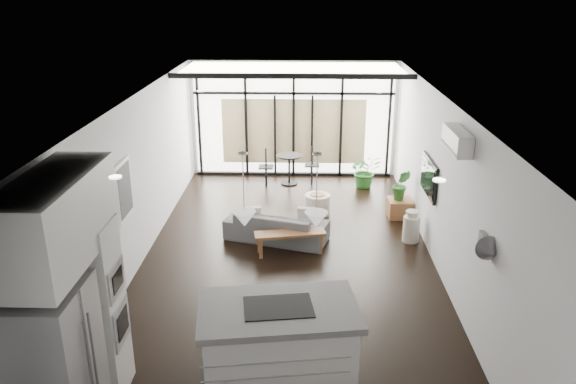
# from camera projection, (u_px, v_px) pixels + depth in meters

# --- Properties ---
(floor) EXTENTS (5.00, 10.00, 0.00)m
(floor) POSITION_uv_depth(u_px,v_px,m) (287.00, 268.00, 9.43)
(floor) COLOR black
(floor) RESTS_ON ground
(ceiling) EXTENTS (5.00, 10.00, 0.00)m
(ceiling) POSITION_uv_depth(u_px,v_px,m) (287.00, 103.00, 8.46)
(ceiling) COLOR silver
(ceiling) RESTS_ON ground
(wall_left) EXTENTS (0.02, 10.00, 2.80)m
(wall_left) POSITION_uv_depth(u_px,v_px,m) (132.00, 188.00, 9.01)
(wall_left) COLOR silver
(wall_left) RESTS_ON ground
(wall_right) EXTENTS (0.02, 10.00, 2.80)m
(wall_right) POSITION_uv_depth(u_px,v_px,m) (445.00, 191.00, 8.87)
(wall_right) COLOR silver
(wall_right) RESTS_ON ground
(wall_back) EXTENTS (5.00, 0.02, 2.80)m
(wall_back) POSITION_uv_depth(u_px,v_px,m) (294.00, 119.00, 13.63)
(wall_back) COLOR silver
(wall_back) RESTS_ON ground
(glazing) EXTENTS (5.00, 0.20, 2.80)m
(glazing) POSITION_uv_depth(u_px,v_px,m) (294.00, 120.00, 13.52)
(glazing) COLOR black
(glazing) RESTS_ON ground
(skylight) EXTENTS (4.70, 1.90, 0.06)m
(skylight) POSITION_uv_depth(u_px,v_px,m) (293.00, 68.00, 12.22)
(skylight) COLOR silver
(skylight) RESTS_ON ceiling
(neighbour_building) EXTENTS (3.50, 0.02, 1.60)m
(neighbour_building) POSITION_uv_depth(u_px,v_px,m) (294.00, 132.00, 13.69)
(neighbour_building) COLOR beige
(neighbour_building) RESTS_ON ground
(island) EXTENTS (1.97, 1.34, 1.01)m
(island) POSITION_uv_depth(u_px,v_px,m) (279.00, 344.00, 6.59)
(island) COLOR white
(island) RESTS_ON floor
(cooktop) EXTENTS (0.85, 0.63, 0.01)m
(cooktop) POSITION_uv_depth(u_px,v_px,m) (278.00, 307.00, 6.41)
(cooktop) COLOR black
(cooktop) RESTS_ON island
(fridge) EXTENTS (0.71, 0.89, 1.84)m
(fridge) POSITION_uv_depth(u_px,v_px,m) (55.00, 373.00, 5.47)
(fridge) COLOR gray
(fridge) RESTS_ON floor
(appliance_column) EXTENTS (0.55, 0.57, 2.12)m
(appliance_column) POSITION_uv_depth(u_px,v_px,m) (95.00, 310.00, 6.26)
(appliance_column) COLOR white
(appliance_column) RESTS_ON floor
(upper_cabinets) EXTENTS (0.62, 1.75, 0.86)m
(upper_cabinets) POSITION_uv_depth(u_px,v_px,m) (56.00, 220.00, 5.39)
(upper_cabinets) COLOR white
(upper_cabinets) RESTS_ON wall_left
(pendant_left) EXTENTS (0.26, 0.26, 0.18)m
(pendant_left) POSITION_uv_depth(u_px,v_px,m) (244.00, 219.00, 6.25)
(pendant_left) COLOR silver
(pendant_left) RESTS_ON ceiling
(pendant_right) EXTENTS (0.26, 0.26, 0.18)m
(pendant_right) POSITION_uv_depth(u_px,v_px,m) (316.00, 220.00, 6.23)
(pendant_right) COLOR silver
(pendant_right) RESTS_ON ceiling
(sofa) EXTENTS (1.95, 1.07, 0.73)m
(sofa) POSITION_uv_depth(u_px,v_px,m) (276.00, 221.00, 10.36)
(sofa) COLOR #535355
(sofa) RESTS_ON floor
(console_bench) EXTENTS (1.28, 0.54, 0.40)m
(console_bench) POSITION_uv_depth(u_px,v_px,m) (290.00, 243.00, 9.88)
(console_bench) COLOR brown
(console_bench) RESTS_ON floor
(pouf) EXTENTS (0.56, 0.56, 0.42)m
(pouf) POSITION_uv_depth(u_px,v_px,m) (317.00, 204.00, 11.59)
(pouf) COLOR silver
(pouf) RESTS_ON floor
(crate) EXTENTS (0.50, 0.50, 0.36)m
(crate) POSITION_uv_depth(u_px,v_px,m) (400.00, 208.00, 11.46)
(crate) COLOR brown
(crate) RESTS_ON floor
(plant_tall) EXTENTS (0.88, 0.94, 0.62)m
(plant_tall) POSITION_uv_depth(u_px,v_px,m) (365.00, 175.00, 13.09)
(plant_tall) COLOR #286725
(plant_tall) RESTS_ON floor
(plant_crate) EXTENTS (0.41, 0.68, 0.29)m
(plant_crate) POSITION_uv_depth(u_px,v_px,m) (401.00, 193.00, 11.35)
(plant_crate) COLOR #286725
(plant_crate) RESTS_ON crate
(milk_can) EXTENTS (0.34, 0.34, 0.60)m
(milk_can) POSITION_uv_depth(u_px,v_px,m) (411.00, 226.00, 10.31)
(milk_can) COLOR beige
(milk_can) RESTS_ON floor
(bistro_set) EXTENTS (1.46, 0.78, 0.66)m
(bistro_set) POSITION_uv_depth(u_px,v_px,m) (289.00, 171.00, 13.29)
(bistro_set) COLOR black
(bistro_set) RESTS_ON floor
(tv) EXTENTS (0.05, 1.10, 0.65)m
(tv) POSITION_uv_depth(u_px,v_px,m) (429.00, 177.00, 9.85)
(tv) COLOR black
(tv) RESTS_ON wall_right
(ac_unit) EXTENTS (0.22, 0.90, 0.30)m
(ac_unit) POSITION_uv_depth(u_px,v_px,m) (457.00, 140.00, 7.76)
(ac_unit) COLOR white
(ac_unit) RESTS_ON wall_right
(framed_art) EXTENTS (0.04, 0.70, 0.90)m
(framed_art) POSITION_uv_depth(u_px,v_px,m) (124.00, 190.00, 8.49)
(framed_art) COLOR black
(framed_art) RESTS_ON wall_left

